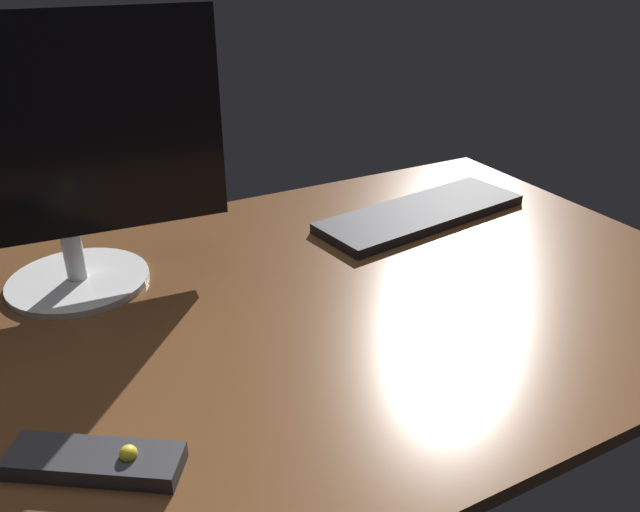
# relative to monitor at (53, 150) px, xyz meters

# --- Properties ---
(desk) EXTENTS (1.40, 0.84, 0.02)m
(desk) POSITION_rel_monitor_xyz_m (0.25, -0.21, -0.23)
(desk) COLOR brown
(desk) RESTS_ON ground
(monitor) EXTENTS (0.49, 0.21, 0.40)m
(monitor) POSITION_rel_monitor_xyz_m (0.00, 0.00, 0.00)
(monitor) COLOR silver
(monitor) RESTS_ON desk
(keyboard) EXTENTS (0.44, 0.20, 0.02)m
(keyboard) POSITION_rel_monitor_xyz_m (0.63, -0.04, -0.21)
(keyboard) COLOR black
(keyboard) RESTS_ON desk
(media_remote) EXTENTS (0.18, 0.14, 0.03)m
(media_remote) POSITION_rel_monitor_xyz_m (-0.05, -0.41, -0.21)
(media_remote) COLOR #2D2D33
(media_remote) RESTS_ON desk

